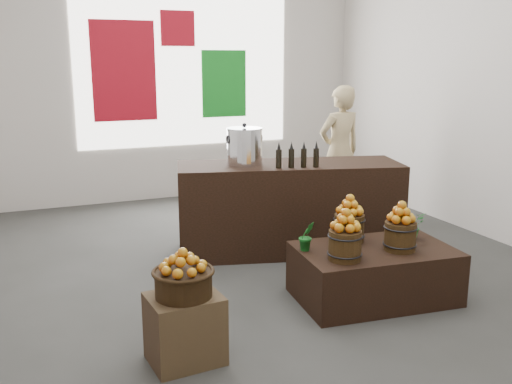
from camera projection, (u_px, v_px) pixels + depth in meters
name	position (u px, v px, depth m)	size (l,w,h in m)	color
ground	(257.00, 275.00, 5.60)	(7.00, 7.00, 0.00)	#353533
back_wall	(165.00, 64.00, 8.29)	(6.00, 0.04, 4.00)	#BAB3AC
back_opening	(185.00, 64.00, 8.39)	(3.20, 0.02, 2.40)	white
deco_red_left	(124.00, 71.00, 8.06)	(0.90, 0.04, 1.40)	maroon
deco_green_right	(224.00, 84.00, 8.67)	(0.70, 0.04, 1.00)	#12791E
deco_red_upper	(178.00, 28.00, 8.23)	(0.50, 0.04, 0.50)	maroon
crate	(185.00, 329.00, 3.95)	(0.49, 0.40, 0.49)	brown
wicker_basket	(184.00, 284.00, 3.88)	(0.39, 0.39, 0.18)	black
apples_in_basket	(183.00, 260.00, 3.84)	(0.30, 0.30, 0.16)	#970704
display_table	(374.00, 273.00, 5.00)	(1.34, 0.83, 0.47)	black
apple_bucket_front_left	(345.00, 245.00, 4.64)	(0.27, 0.27, 0.25)	#3B2710
apples_in_bucket_front_left	(346.00, 220.00, 4.59)	(0.20, 0.20, 0.18)	#970704
apple_bucket_front_right	(400.00, 236.00, 4.88)	(0.27, 0.27, 0.25)	#3B2710
apples_in_bucket_front_right	(402.00, 212.00, 4.83)	(0.20, 0.20, 0.18)	#970704
apple_bucket_rear	(349.00, 228.00, 5.12)	(0.27, 0.27, 0.25)	#3B2710
apples_in_bucket_rear	(350.00, 205.00, 5.07)	(0.20, 0.20, 0.18)	#970704
herb_garnish_right	(411.00, 225.00, 5.18)	(0.23, 0.20, 0.25)	#125719
herb_garnish_left	(307.00, 236.00, 4.87)	(0.14, 0.11, 0.26)	#125719
counter	(289.00, 208.00, 6.21)	(2.39, 0.76, 0.98)	black
stock_pot_left	(244.00, 147.00, 5.99)	(0.37, 0.37, 0.37)	silver
oil_cruets	(294.00, 155.00, 5.84)	(0.35, 0.07, 0.27)	black
shopper	(339.00, 151.00, 7.59)	(0.63, 0.42, 1.74)	tan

